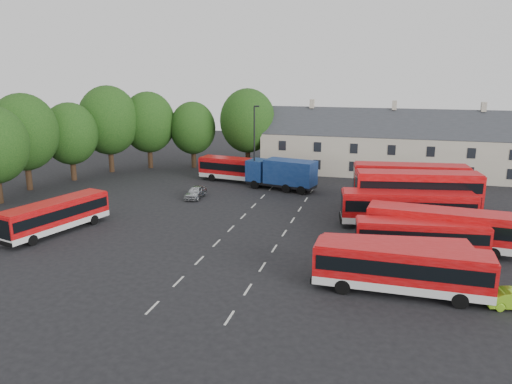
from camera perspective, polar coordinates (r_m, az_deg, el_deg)
ground at (r=44.16m, az=-3.67°, el=-4.99°), size 140.00×140.00×0.00m
lane_markings at (r=45.29m, az=0.14°, el=-4.46°), size 5.15×33.80×0.01m
treeline at (r=68.50m, az=-15.27°, el=7.14°), size 29.92×32.59×12.01m
terrace_houses at (r=70.32m, az=15.24°, el=4.99°), size 35.70×7.13×10.06m
bus_row_a at (r=33.95m, az=16.26°, el=-8.16°), size 11.24×2.84×3.16m
bus_row_b at (r=36.13m, az=15.61°, el=-7.06°), size 10.27×3.57×2.84m
bus_row_c at (r=41.07m, az=18.32°, el=-4.70°), size 10.17×3.39×2.82m
bus_row_d at (r=42.93m, az=20.51°, el=-3.65°), size 11.98×3.78×3.33m
bus_row_e at (r=47.75m, az=16.93°, el=-1.57°), size 12.20×4.48×3.37m
bus_dd_south at (r=50.16m, az=17.95°, el=-0.10°), size 11.87×4.47×4.76m
bus_dd_north at (r=54.05m, az=17.17°, el=0.92°), size 11.70×3.96×4.70m
bus_west at (r=47.80m, az=-21.93°, el=-2.32°), size 4.98×10.54×2.91m
bus_north at (r=63.96m, az=-1.89°, el=2.75°), size 10.97×4.17×3.03m
box_truck at (r=59.89m, az=2.99°, el=2.20°), size 8.82×4.53×3.69m
silver_car at (r=56.72m, az=-6.91°, el=-0.01°), size 1.71×4.04×1.36m
lamppost at (r=60.12m, az=-0.17°, el=5.43°), size 0.68×0.25×10.00m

